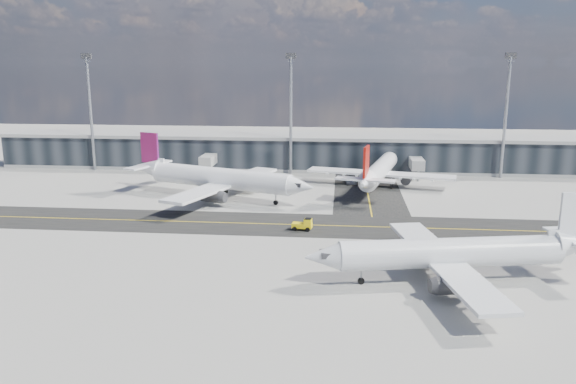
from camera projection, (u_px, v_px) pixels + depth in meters
The scene contains 9 objects.
ground at pixel (264, 231), 91.29m from camera, with size 300.00×300.00×0.00m, color gray.
taxiway_lanes at pixel (293, 214), 101.33m from camera, with size 180.00×63.00×0.03m.
terminal_concourse at pixel (293, 153), 143.62m from camera, with size 152.00×19.80×8.80m.
floodlight_masts at pixel (291, 110), 134.30m from camera, with size 102.50×0.70×28.90m.
airliner_af at pixel (218, 178), 112.50m from camera, with size 40.24×34.79×12.32m.
airliner_redtail at pixel (379, 171), 121.97m from camera, with size 32.50×37.84×11.29m.
airliner_near at pixel (455, 253), 69.62m from camera, with size 37.23×31.93×11.07m.
baggage_tug at pixel (304, 224), 91.31m from camera, with size 3.41×2.05×2.02m.
service_van at pixel (351, 180), 126.86m from camera, with size 2.36×5.11×1.42m, color white.
Camera 1 is at (12.46, -86.70, 26.78)m, focal length 35.00 mm.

